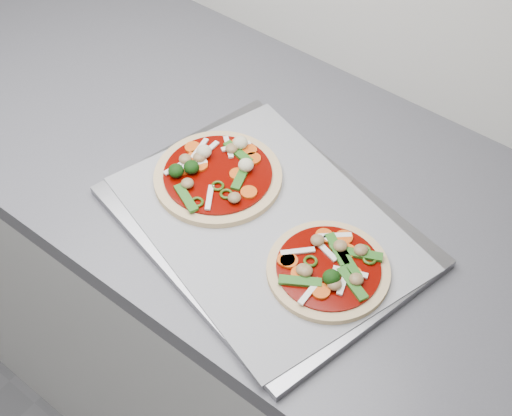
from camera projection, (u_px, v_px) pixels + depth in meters
The scene contains 5 objects.
countertop at pixel (500, 320), 0.97m from camera, with size 3.60×0.60×0.04m, color #5A5960.
baking_tray at pixel (265, 226), 1.05m from camera, with size 0.44×0.33×0.01m, color gray.
parchment at pixel (265, 222), 1.04m from camera, with size 0.43×0.31×0.00m, color #A3A4A9.
pizza_left at pixel (217, 174), 1.09m from camera, with size 0.22×0.22×0.03m.
pizza_right at pixel (329, 268), 0.97m from camera, with size 0.22×0.22×0.03m.
Camera 1 is at (0.06, 0.68, 1.71)m, focal length 50.00 mm.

